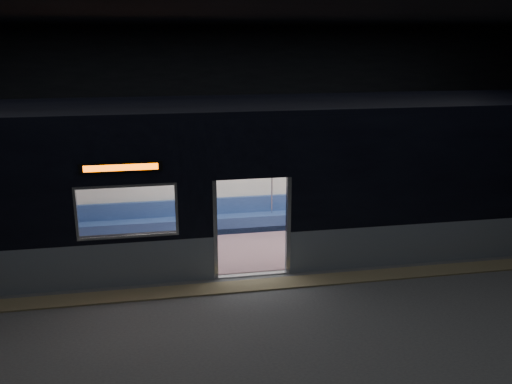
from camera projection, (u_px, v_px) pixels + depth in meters
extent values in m
cube|color=#47494C|center=(262.00, 299.00, 10.07)|extent=(24.00, 14.00, 0.01)
cube|color=black|center=(263.00, 18.00, 8.69)|extent=(24.00, 14.00, 0.04)
cube|color=black|center=(217.00, 113.00, 15.97)|extent=(24.00, 0.04, 5.00)
cube|color=#8C7F59|center=(257.00, 285.00, 10.59)|extent=(22.80, 0.50, 0.03)
cube|color=gray|center=(471.00, 239.00, 11.79)|extent=(8.30, 0.12, 0.90)
cube|color=black|center=(480.00, 168.00, 11.34)|extent=(8.30, 0.12, 2.30)
cube|color=black|center=(252.00, 149.00, 10.34)|extent=(1.40, 0.12, 1.15)
cube|color=#B7BABC|center=(215.00, 230.00, 10.66)|extent=(0.08, 0.14, 2.05)
cube|color=#B7BABC|center=(288.00, 226.00, 10.92)|extent=(0.08, 0.14, 2.05)
cube|color=black|center=(121.00, 167.00, 9.91)|extent=(1.50, 0.04, 0.18)
cube|color=#FF5501|center=(121.00, 167.00, 9.90)|extent=(1.34, 0.03, 0.12)
cube|color=silver|center=(232.00, 167.00, 13.35)|extent=(18.00, 0.12, 3.20)
cube|color=black|center=(240.00, 106.00, 11.52)|extent=(18.00, 3.00, 0.15)
cube|color=gray|center=(241.00, 248.00, 12.43)|extent=(17.76, 2.76, 0.04)
cube|color=silver|center=(240.00, 148.00, 11.78)|extent=(17.76, 2.76, 0.10)
cube|color=navy|center=(234.00, 223.00, 13.42)|extent=(11.00, 0.48, 0.41)
cube|color=navy|center=(233.00, 205.00, 13.49)|extent=(11.00, 0.10, 0.40)
cube|color=#805D62|center=(86.00, 269.00, 10.76)|extent=(4.40, 0.48, 0.41)
cube|color=#805D62|center=(397.00, 247.00, 11.91)|extent=(4.40, 0.48, 0.41)
cylinder|color=silver|center=(203.00, 219.00, 10.87)|extent=(0.04, 0.04, 2.26)
cylinder|color=silver|center=(195.00, 189.00, 13.01)|extent=(0.04, 0.04, 2.26)
cylinder|color=silver|center=(295.00, 213.00, 11.20)|extent=(0.04, 0.04, 2.26)
cylinder|color=silver|center=(272.00, 185.00, 13.34)|extent=(0.04, 0.04, 2.26)
cylinder|color=silver|center=(234.00, 156.00, 12.91)|extent=(11.00, 0.03, 0.03)
cube|color=black|center=(352.00, 208.00, 13.64)|extent=(0.18, 0.49, 0.17)
cube|color=black|center=(360.00, 207.00, 13.68)|extent=(0.18, 0.49, 0.17)
cylinder|color=black|center=(354.00, 221.00, 13.50)|extent=(0.11, 0.11, 0.43)
cylinder|color=black|center=(363.00, 221.00, 13.54)|extent=(0.11, 0.11, 0.43)
cube|color=pink|center=(353.00, 205.00, 13.84)|extent=(0.41, 0.23, 0.21)
cylinder|color=pink|center=(353.00, 191.00, 13.77)|extent=(0.42, 0.42, 0.54)
sphere|color=tan|center=(354.00, 176.00, 13.64)|extent=(0.22, 0.22, 0.22)
sphere|color=black|center=(354.00, 174.00, 13.67)|extent=(0.23, 0.23, 0.23)
cube|color=black|center=(356.00, 203.00, 13.53)|extent=(0.32, 0.28, 0.15)
cube|color=white|center=(421.00, 163.00, 14.16)|extent=(1.08, 0.03, 0.70)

